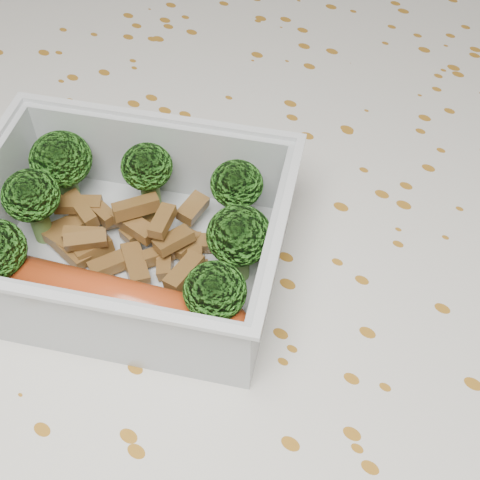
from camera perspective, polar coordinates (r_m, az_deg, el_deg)
The scene contains 6 objects.
dining_table at distance 0.46m, azimuth 0.63°, elevation -8.19°, with size 1.40×0.90×0.75m.
tablecloth at distance 0.42m, azimuth 0.69°, elevation -4.66°, with size 1.46×0.96×0.19m.
lunch_container at distance 0.37m, azimuth -9.35°, elevation -0.37°, with size 0.21×0.19×0.06m.
broccoli_florets at distance 0.37m, azimuth -9.82°, elevation 2.34°, with size 0.16×0.14×0.05m.
meat_pile at distance 0.38m, azimuth -9.01°, elevation 0.28°, with size 0.11×0.08×0.03m.
sausage at distance 0.35m, azimuth -10.64°, elevation -4.98°, with size 0.14×0.06×0.02m.
Camera 1 is at (0.13, -0.20, 1.06)m, focal length 50.00 mm.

